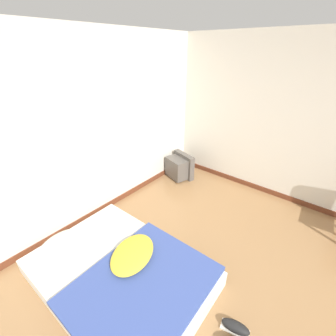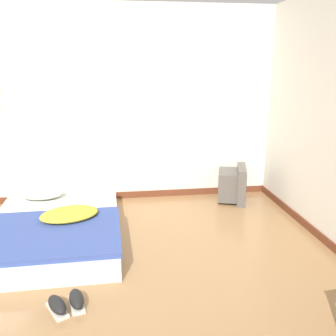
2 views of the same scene
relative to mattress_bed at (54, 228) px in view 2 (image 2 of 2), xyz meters
The scene contains 5 objects.
ground_plane 1.38m from the mattress_bed, 85.28° to the right, with size 20.00×20.00×0.00m, color #997047.
wall_back 1.70m from the mattress_bed, 85.85° to the left, with size 7.87×0.08×2.60m.
mattress_bed is the anchor object (origin of this frame).
crt_tv 2.45m from the mattress_bed, 21.58° to the left, with size 0.49×0.58×0.49m.
sneaker_pair 1.28m from the mattress_bed, 77.85° to the right, with size 0.33×0.33×0.10m.
Camera 2 is at (0.58, -2.48, 1.83)m, focal length 40.00 mm.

